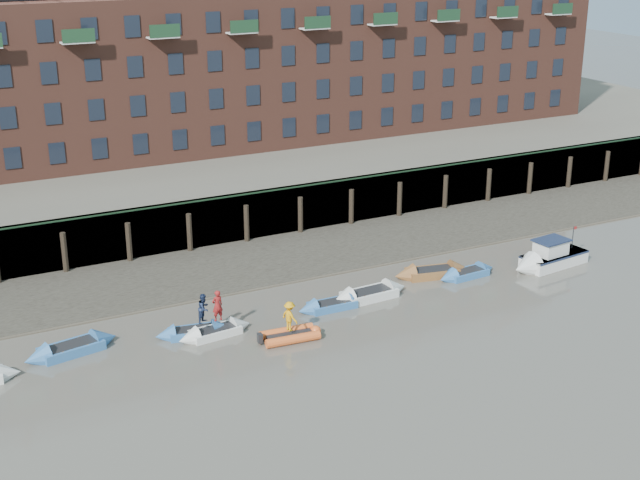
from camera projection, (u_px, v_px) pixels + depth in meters
ground at (390, 393)px, 40.77m from camera, size 220.00×220.00×0.00m
foreshore at (241, 265)px, 55.84m from camera, size 110.00×8.00×0.50m
mud_band at (262, 284)px, 52.99m from camera, size 110.00×1.60×0.10m
river_wall at (215, 221)px, 58.96m from camera, size 110.00×1.23×3.30m
bank_terrace at (153, 172)px, 70.36m from camera, size 110.00×28.00×3.20m
apartment_terrace at (140, 26)px, 67.39m from camera, size 80.60×15.56×20.98m
rowboat_1 at (71, 349)px, 44.46m from camera, size 5.01×2.29×1.40m
rowboat_2 at (194, 332)px, 46.35m from camera, size 4.14×1.80×1.16m
rowboat_3 at (215, 332)px, 46.33m from camera, size 4.22×1.62×1.19m
rowboat_4 at (332, 305)px, 49.57m from camera, size 4.15×1.27×1.20m
rowboat_5 at (369, 294)px, 50.87m from camera, size 5.03×1.70×1.44m
rowboat_6 at (432, 272)px, 54.03m from camera, size 5.03×2.35×1.41m
rowboat_7 at (467, 273)px, 53.99m from camera, size 4.16×1.47×1.18m
rib_tender at (292, 335)px, 45.94m from camera, size 3.23×1.73×0.55m
motor_launch at (544, 259)px, 55.18m from camera, size 5.69×2.46×2.28m
person_rower_a at (217, 306)px, 45.99m from camera, size 0.66×0.49×1.68m
person_rower_b at (204, 308)px, 45.83m from camera, size 0.97×0.95×1.57m
person_rib_crew at (290, 316)px, 45.56m from camera, size 0.88×1.15×1.58m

